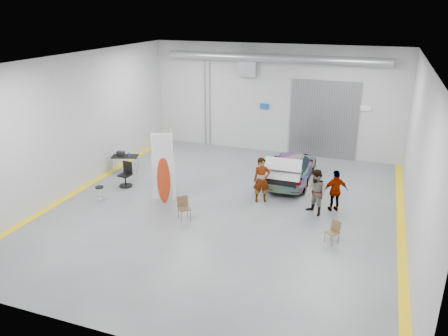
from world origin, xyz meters
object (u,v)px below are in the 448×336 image
(sedan_car, at_px, (292,167))
(shop_stool, at_px, (100,194))
(person_a, at_px, (262,180))
(surfboard_display, at_px, (161,173))
(person_c, at_px, (336,191))
(folding_chair_near, at_px, (185,213))
(office_chair, at_px, (126,176))
(person_b, at_px, (316,193))
(folding_chair_far, at_px, (332,236))
(work_table, at_px, (124,156))

(sedan_car, bearing_deg, shop_stool, 34.58)
(person_a, relative_size, surfboard_display, 0.61)
(person_c, distance_m, shop_stool, 9.81)
(shop_stool, bearing_deg, surfboard_display, 21.16)
(person_c, bearing_deg, surfboard_display, -13.71)
(person_c, xyz_separation_m, folding_chair_near, (-5.40, -2.82, -0.59))
(person_a, xyz_separation_m, office_chair, (-6.33, -0.49, -0.48))
(person_b, xyz_separation_m, folding_chair_near, (-4.71, -2.21, -0.65))
(folding_chair_far, bearing_deg, office_chair, -157.48)
(person_a, height_order, surfboard_display, surfboard_display)
(person_c, height_order, surfboard_display, surfboard_display)
(folding_chair_near, bearing_deg, folding_chair_far, -40.93)
(folding_chair_far, relative_size, shop_stool, 1.16)
(person_c, xyz_separation_m, work_table, (-10.50, 1.05, -0.06))
(person_b, xyz_separation_m, folding_chair_far, (0.92, -2.09, -0.68))
(work_table, bearing_deg, person_c, -5.68)
(person_b, height_order, folding_chair_near, person_b)
(person_b, bearing_deg, person_a, -153.39)
(surfboard_display, relative_size, shop_stool, 4.52)
(work_table, bearing_deg, shop_stool, -73.76)
(person_a, distance_m, folding_chair_far, 4.21)
(person_b, relative_size, work_table, 1.31)
(sedan_car, relative_size, person_a, 2.42)
(person_a, distance_m, shop_stool, 6.88)
(person_c, relative_size, office_chair, 1.53)
(surfboard_display, relative_size, folding_chair_near, 3.49)
(person_a, height_order, folding_chair_far, person_a)
(person_c, xyz_separation_m, shop_stool, (-9.45, -2.56, -0.52))
(surfboard_display, relative_size, folding_chair_far, 3.90)
(person_a, xyz_separation_m, person_b, (2.35, -0.47, -0.04))
(sedan_car, bearing_deg, folding_chair_near, 59.04)
(person_c, distance_m, folding_chair_far, 2.77)
(folding_chair_near, bearing_deg, sedan_car, 18.43)
(surfboard_display, distance_m, folding_chair_far, 7.37)
(folding_chair_far, xyz_separation_m, work_table, (-10.73, 3.73, 0.56))
(shop_stool, bearing_deg, sedan_car, 36.22)
(shop_stool, height_order, work_table, work_table)
(sedan_car, xyz_separation_m, work_table, (-8.18, -1.62, 0.13))
(work_table, relative_size, office_chair, 1.25)
(person_c, xyz_separation_m, surfboard_display, (-6.99, -1.60, 0.43))
(sedan_car, relative_size, surfboard_display, 1.47)
(work_table, bearing_deg, office_chair, -55.98)
(sedan_car, xyz_separation_m, folding_chair_far, (2.55, -5.35, -0.43))
(folding_chair_near, bearing_deg, work_table, 100.62)
(office_chair, bearing_deg, shop_stool, -86.57)
(surfboard_display, distance_m, office_chair, 2.69)
(sedan_car, distance_m, person_c, 3.54)
(work_table, bearing_deg, surfboard_display, -37.04)
(person_c, relative_size, surfboard_display, 0.54)
(shop_stool, bearing_deg, person_b, 12.58)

